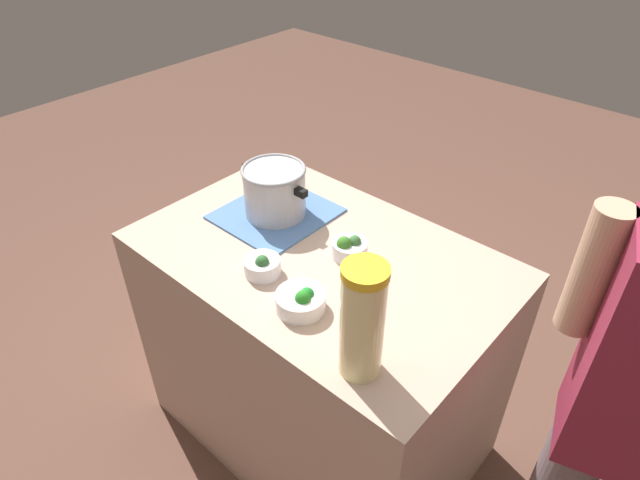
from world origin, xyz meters
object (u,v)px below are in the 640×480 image
object	(u,v)px
lemonade_pitcher	(362,321)
broccoli_bowl_back	(301,301)
cooking_pot	(275,190)
broccoli_bowl_front	(349,248)
broccoli_bowl_center	(262,266)

from	to	relation	value
lemonade_pitcher	broccoli_bowl_back	xyz separation A→B (m)	(-0.24, 0.06, -0.13)
cooking_pot	lemonade_pitcher	size ratio (longest dim) A/B	0.90
lemonade_pitcher	broccoli_bowl_front	size ratio (longest dim) A/B	2.89
broccoli_bowl_front	broccoli_bowl_center	bearing A→B (deg)	-120.82
broccoli_bowl_back	broccoli_bowl_front	bearing A→B (deg)	100.40
broccoli_bowl_front	broccoli_bowl_back	distance (m)	0.27
broccoli_bowl_front	broccoli_bowl_back	world-z (taller)	broccoli_bowl_front
broccoli_bowl_front	broccoli_bowl_center	size ratio (longest dim) A/B	1.01
broccoli_bowl_back	lemonade_pitcher	bearing A→B (deg)	-12.86
broccoli_bowl_center	broccoli_bowl_back	xyz separation A→B (m)	(0.19, -0.03, -0.00)
cooking_pot	lemonade_pitcher	distance (m)	0.70
broccoli_bowl_front	cooking_pot	bearing A→B (deg)	177.97
broccoli_bowl_front	broccoli_bowl_back	xyz separation A→B (m)	(0.05, -0.26, -0.00)
cooking_pot	broccoli_bowl_center	distance (m)	0.32
broccoli_bowl_center	broccoli_bowl_back	distance (m)	0.19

